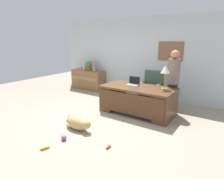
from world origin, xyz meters
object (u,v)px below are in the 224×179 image
Objects in this scene: person_standing at (173,81)px; dog_toy_ball at (64,138)px; vase_with_flowers at (94,66)px; potted_plant at (89,65)px; dog_lying at (78,123)px; credenza at (88,80)px; dog_toy_bone at (45,148)px; desk at (137,99)px; dog_toy_plush at (108,147)px; laptop at (133,83)px; vase_empty at (84,67)px; armchair at (151,89)px; desk_lamp at (165,71)px.

dog_toy_ball is (-1.29, -2.75, -0.83)m from person_standing.
vase_with_flowers is 0.97× the size of potted_plant.
dog_toy_ball is (0.11, -0.53, -0.10)m from dog_lying.
dog_toy_bone is (2.31, -3.91, -0.35)m from credenza.
desk is 2.94m from vase_with_flowers.
desk reaches higher than dog_toy_plush.
potted_plant is at bearing 123.52° from dog_toy_ball.
dog_lying is 2.44× the size of laptop.
vase_with_flowers is at bearing 0.00° from vase_empty.
dog_toy_bone is (1.99, -3.91, -0.94)m from vase_with_flowers.
dog_lying is (-0.63, -2.62, -0.31)m from armchair.
desk_lamp reaches higher than laptop.
vase_empty is (-3.09, 1.33, 0.49)m from desk.
dog_toy_plush is at bearing -42.80° from vase_empty.
desk is 5.38× the size of potted_plant.
person_standing reaches higher than potted_plant.
desk is 2.47× the size of dog_lying.
credenza is 2.90m from armchair.
potted_plant reaches higher than desk.
potted_plant is at bearing 126.64° from dog_lying.
dog_toy_plush is at bearing -14.25° from dog_lying.
dog_toy_bone is (-0.04, -0.43, -0.03)m from dog_toy_ball.
potted_plant is 2.24× the size of dog_toy_plush.
credenza reaches higher than dog_toy_ball.
vase_with_flowers is (-2.35, 1.16, 0.17)m from laptop.
dog_lying is 3.77m from potted_plant.
dog_toy_plush is at bearing -82.36° from armchair.
desk is at bearing -39.41° from laptop.
vase_with_flowers is at bearing 132.47° from dog_toy_plush.
desk_lamp is 5.61× the size of dog_toy_ball.
person_standing is at bearing 81.33° from dog_toy_plush.
desk_lamp is 3.03× the size of dog_toy_bone.
potted_plant is at bearing 180.00° from vase_with_flowers.
vase_with_flowers is (-3.32, 0.73, 0.08)m from person_standing.
person_standing is 2.72m from dog_lying.
dog_lying is at bearing -111.61° from desk.
dog_toy_plush is at bearing -44.98° from potted_plant.
vase_with_flowers is 1.76× the size of dog_toy_bone.
person_standing is at bearing 23.61° from laptop.
vase_with_flowers reaches higher than vase_empty.
potted_plant is (0.05, 0.00, 0.58)m from credenza.
dog_lying is at bearing 165.75° from dog_toy_plush.
person_standing is 0.55m from desk_lamp.
laptop is (-0.97, -0.42, -0.08)m from person_standing.
desk_lamp is 1.66× the size of potted_plant.
person_standing reaches higher than armchair.
credenza is 0.81× the size of person_standing.
desk_lamp is at bearing 62.75° from dog_toy_ball.
armchair and vase_empty have the same top height.
vase_empty is 1.37× the size of dog_toy_bone.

